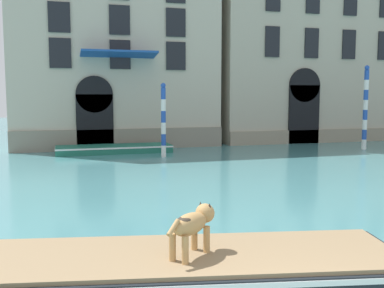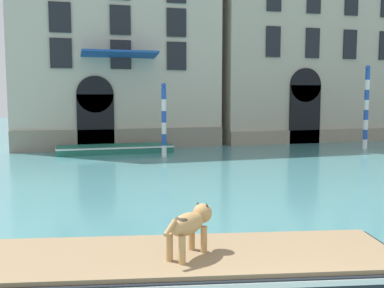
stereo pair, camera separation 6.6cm
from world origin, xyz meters
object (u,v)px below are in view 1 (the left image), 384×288
object	(u,v)px
mooring_pole_2	(163,120)
boat_moored_near_palazzo	(114,149)
boat_foreground	(128,275)
mooring_pole_0	(365,107)
dog_on_deck	(193,224)

from	to	relation	value
mooring_pole_2	boat_moored_near_palazzo	bearing A→B (deg)	132.87
boat_foreground	mooring_pole_0	distance (m)	20.88
mooring_pole_2	mooring_pole_0	bearing A→B (deg)	-0.40
boat_moored_near_palazzo	mooring_pole_2	bearing A→B (deg)	-46.93
boat_foreground	mooring_pole_2	distance (m)	15.07
dog_on_deck	mooring_pole_0	size ratio (longest dim) A/B	0.19
boat_foreground	dog_on_deck	xyz separation A→B (m)	(0.90, -0.27, 0.77)
boat_foreground	boat_moored_near_palazzo	distance (m)	16.86
boat_moored_near_palazzo	mooring_pole_2	xyz separation A→B (m)	(2.09, -2.25, 1.57)
boat_moored_near_palazzo	boat_foreground	bearing A→B (deg)	-95.59
boat_foreground	boat_moored_near_palazzo	world-z (taller)	boat_foreground
mooring_pole_2	boat_foreground	bearing A→B (deg)	-104.62
boat_moored_near_palazzo	mooring_pole_2	distance (m)	3.45
dog_on_deck	boat_moored_near_palazzo	world-z (taller)	dog_on_deck
dog_on_deck	mooring_pole_0	world-z (taller)	mooring_pole_0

